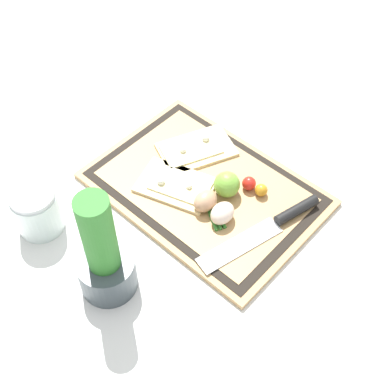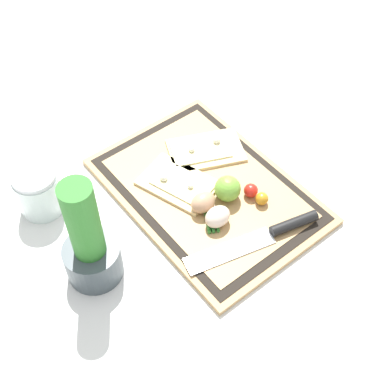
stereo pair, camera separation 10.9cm
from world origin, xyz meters
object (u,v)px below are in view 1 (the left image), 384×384
pizza_slice_near (195,149)px  cherry_tomato_yellow (261,190)px  sauce_jar (38,212)px  pizza_slice_far (177,185)px  lime (227,184)px  egg_brown (205,201)px  egg_pink (222,213)px  cherry_tomato_red (249,183)px  knife (279,221)px  herb_pot (104,259)px

pizza_slice_near → cherry_tomato_yellow: bearing=180.0°
pizza_slice_near → sauce_jar: 0.36m
pizza_slice_far → lime: 0.11m
egg_brown → lime: lime is taller
egg_pink → cherry_tomato_yellow: egg_pink is taller
egg_pink → sauce_jar: size_ratio=0.54×
sauce_jar → cherry_tomato_yellow: bearing=-128.8°
pizza_slice_far → sauce_jar: bearing=60.7°
cherry_tomato_red → egg_brown: bearing=71.7°
pizza_slice_near → egg_pink: bearing=148.0°
lime → cherry_tomato_yellow: size_ratio=2.06×
pizza_slice_near → knife: pizza_slice_near is taller
pizza_slice_far → sauce_jar: 0.28m
pizza_slice_far → knife: (-0.21, -0.07, 0.00)m
pizza_slice_near → egg_pink: 0.20m
knife → egg_brown: bearing=27.3°
knife → cherry_tomato_red: size_ratio=9.55×
pizza_slice_far → egg_brown: (-0.08, 0.00, 0.02)m
pizza_slice_far → cherry_tomato_red: 0.15m
knife → egg_pink: 0.11m
cherry_tomato_yellow → lime: bearing=39.6°
sauce_jar → herb_pot: bearing=-179.2°
cherry_tomato_yellow → herb_pot: 0.36m
herb_pot → cherry_tomato_yellow: bearing=-103.2°
pizza_slice_near → cherry_tomato_red: 0.15m
egg_brown → sauce_jar: 0.33m
cherry_tomato_red → herb_pot: herb_pot is taller
pizza_slice_far → egg_pink: 0.13m
cherry_tomato_red → sauce_jar: size_ratio=0.29×
pizza_slice_near → egg_pink: (-0.17, 0.10, 0.02)m
lime → herb_pot: (0.03, 0.30, 0.04)m
pizza_slice_near → lime: bearing=160.4°
cherry_tomato_red → egg_pink: bearing=97.0°
pizza_slice_near → knife: size_ratio=0.68×
pizza_slice_far → herb_pot: (-0.06, 0.24, 0.06)m
lime → herb_pot: herb_pot is taller
egg_pink → pizza_slice_far: bearing=-0.4°
knife → egg_brown: 0.15m
knife → egg_pink: (0.09, 0.07, 0.01)m
pizza_slice_near → herb_pot: (-0.10, 0.35, 0.06)m
egg_brown → lime: bearing=-96.9°
pizza_slice_far → lime: lime is taller
herb_pot → sauce_jar: herb_pot is taller
pizza_slice_far → cherry_tomato_yellow: bearing=-144.2°
pizza_slice_near → egg_brown: egg_brown is taller
lime → cherry_tomato_yellow: (-0.05, -0.05, -0.01)m
herb_pot → egg_pink: bearing=-104.8°
cherry_tomato_yellow → cherry_tomato_red: bearing=7.7°
knife → herb_pot: size_ratio=1.14×
pizza_slice_far → knife: size_ratio=0.64×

